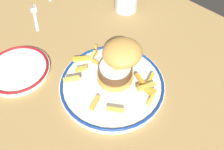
# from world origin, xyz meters

# --- Properties ---
(ground_plane) EXTENTS (1.33, 0.83, 0.04)m
(ground_plane) POSITION_xyz_m (0.00, 0.00, -0.02)
(ground_plane) COLOR #997946
(dinner_plate) EXTENTS (0.27, 0.27, 0.02)m
(dinner_plate) POSITION_xyz_m (-0.00, -0.05, 0.01)
(dinner_plate) COLOR white
(dinner_plate) RESTS_ON ground_plane
(burger) EXTENTS (0.14, 0.13, 0.11)m
(burger) POSITION_xyz_m (-0.00, -0.02, 0.07)
(burger) COLOR gold
(burger) RESTS_ON dinner_plate
(fries_pile) EXTENTS (0.24, 0.23, 0.03)m
(fries_pile) POSITION_xyz_m (-0.00, -0.03, 0.03)
(fries_pile) COLOR orange
(fries_pile) RESTS_ON dinner_plate
(side_plate) EXTENTS (0.17, 0.17, 0.02)m
(side_plate) POSITION_xyz_m (-0.22, -0.19, 0.01)
(side_plate) COLOR white
(side_plate) RESTS_ON ground_plane
(fork) EXTENTS (0.13, 0.08, 0.00)m
(fork) POSITION_xyz_m (-0.38, -0.02, 0.00)
(fork) COLOR silver
(fork) RESTS_ON ground_plane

